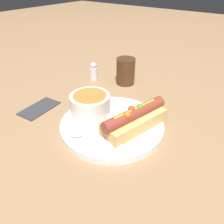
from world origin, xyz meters
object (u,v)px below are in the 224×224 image
hot_dog (134,119)px  salt_shaker (94,71)px  spoon (85,136)px  drinking_glass (126,71)px  soup_bowl (90,104)px

hot_dog → salt_shaker: 0.34m
hot_dog → spoon: size_ratio=1.11×
hot_dog → drinking_glass: 0.29m
hot_dog → spoon: hot_dog is taller
hot_dog → drinking_glass: drinking_glass is taller
hot_dog → salt_shaker: hot_dog is taller
spoon → drinking_glass: drinking_glass is taller
drinking_glass → hot_dog: bearing=-141.9°
spoon → drinking_glass: (0.33, 0.11, 0.02)m
hot_dog → spoon: 0.13m
hot_dog → soup_bowl: hot_dog is taller
hot_dog → salt_shaker: size_ratio=2.76×
drinking_glass → salt_shaker: 0.12m
soup_bowl → spoon: (-0.08, -0.05, -0.03)m
spoon → drinking_glass: bearing=-88.1°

